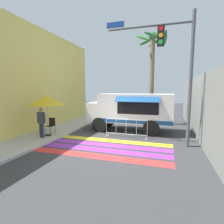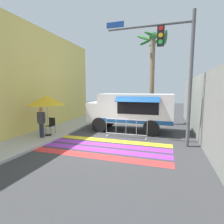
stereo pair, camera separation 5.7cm
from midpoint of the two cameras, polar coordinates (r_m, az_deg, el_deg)
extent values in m
plane|color=#38383A|center=(8.99, -1.65, -10.25)|extent=(60.00, 60.00, 0.00)
cube|color=#B7B5AD|center=(11.57, -25.85, -6.70)|extent=(4.40, 16.00, 0.12)
cube|color=#E5D166|center=(11.40, -27.38, 9.63)|extent=(0.25, 16.00, 6.67)
cube|color=gray|center=(11.26, 26.47, 1.69)|extent=(0.20, 16.00, 3.52)
cube|color=red|center=(7.46, -6.20, -13.98)|extent=(6.40, 0.56, 0.01)
cube|color=purple|center=(8.12, -3.98, -12.17)|extent=(6.40, 0.56, 0.01)
cube|color=purple|center=(8.79, -2.13, -10.63)|extent=(6.40, 0.56, 0.01)
cube|color=yellow|center=(9.48, -0.55, -9.29)|extent=(6.40, 0.56, 0.01)
cube|color=white|center=(11.41, 7.93, 1.33)|extent=(4.61, 2.05, 1.80)
cube|color=white|center=(12.04, -2.97, 0.29)|extent=(1.63, 1.88, 1.22)
cube|color=#1E232D|center=(12.30, -6.31, 1.83)|extent=(0.06, 1.64, 0.46)
cube|color=black|center=(10.33, 8.45, 1.47)|extent=(2.44, 0.03, 0.81)
cube|color=#194C8C|center=(10.09, 8.31, 4.10)|extent=(2.54, 0.43, 0.31)
cube|color=#194C8C|center=(10.50, 6.90, -3.14)|extent=(4.61, 0.01, 0.24)
cylinder|color=black|center=(11.25, -3.99, -4.18)|extent=(0.95, 0.22, 0.95)
cylinder|color=black|center=(12.99, -0.92, -2.63)|extent=(0.95, 0.22, 0.95)
cylinder|color=black|center=(10.51, 12.81, -5.16)|extent=(0.95, 0.22, 0.95)
cylinder|color=black|center=(12.36, 13.57, -3.34)|extent=(0.95, 0.22, 0.95)
cylinder|color=#515456|center=(8.89, 24.43, 9.21)|extent=(0.16, 0.16, 6.21)
cylinder|color=#515456|center=(9.38, 11.92, 25.77)|extent=(3.96, 0.11, 0.11)
cube|color=black|center=(9.15, 15.82, 22.79)|extent=(0.32, 0.28, 0.90)
cylinder|color=red|center=(9.10, 15.86, 24.84)|extent=(0.20, 0.02, 0.20)
cylinder|color=#F2A519|center=(9.02, 15.79, 23.03)|extent=(0.20, 0.02, 0.20)
cylinder|color=green|center=(8.94, 15.72, 21.18)|extent=(0.20, 0.02, 0.20)
cube|color=navy|center=(9.74, 1.22, 26.57)|extent=(0.90, 0.02, 0.28)
cylinder|color=black|center=(10.66, -19.95, -7.04)|extent=(0.36, 0.36, 0.06)
cylinder|color=#B2B2B7|center=(10.45, -20.21, -1.14)|extent=(0.04, 0.04, 2.28)
cone|color=yellow|center=(10.37, -20.42, 3.65)|extent=(2.01, 2.01, 0.53)
cylinder|color=#4C4C51|center=(10.95, -20.79, -5.62)|extent=(0.02, 0.02, 0.46)
cylinder|color=#4C4C51|center=(10.72, -19.13, -5.83)|extent=(0.02, 0.02, 0.46)
cylinder|color=#4C4C51|center=(11.25, -19.54, -5.23)|extent=(0.02, 0.02, 0.46)
cylinder|color=#4C4C51|center=(11.02, -17.91, -5.42)|extent=(0.02, 0.02, 0.46)
cube|color=black|center=(10.93, -19.40, -4.26)|extent=(0.42, 0.42, 0.03)
cube|color=black|center=(11.04, -18.84, -2.88)|extent=(0.42, 0.03, 0.44)
cylinder|color=#2D3347|center=(10.31, -22.12, -5.58)|extent=(0.13, 0.13, 0.77)
cylinder|color=#2D3347|center=(10.22, -21.47, -5.67)|extent=(0.13, 0.13, 0.77)
cube|color=#3F3F47|center=(10.14, -21.98, -1.77)|extent=(0.34, 0.20, 0.63)
cylinder|color=#3F3F47|center=(10.27, -22.94, -1.52)|extent=(0.09, 0.09, 0.53)
cylinder|color=#3F3F47|center=(10.00, -21.02, -1.66)|extent=(0.09, 0.09, 0.53)
sphere|color=tan|center=(10.08, -22.10, 0.77)|extent=(0.22, 0.22, 0.22)
cylinder|color=#B7BABF|center=(9.89, 4.79, -2.51)|extent=(2.37, 0.04, 0.04)
cylinder|color=#B7BABF|center=(10.07, 4.74, -7.23)|extent=(2.37, 0.04, 0.04)
cylinder|color=#B7BABF|center=(10.30, -1.70, -4.48)|extent=(0.02, 0.02, 0.84)
cylinder|color=#B7BABF|center=(10.12, 1.48, -4.69)|extent=(0.02, 0.02, 0.84)
cylinder|color=#B7BABF|center=(9.97, 4.77, -4.89)|extent=(0.02, 0.02, 0.84)
cylinder|color=#B7BABF|center=(9.86, 8.14, -5.08)|extent=(0.02, 0.02, 0.84)
cylinder|color=#B7BABF|center=(9.78, 11.58, -5.25)|extent=(0.02, 0.02, 0.84)
cube|color=#B7BABF|center=(10.42, -1.43, -7.70)|extent=(0.06, 0.44, 0.03)
cube|color=#B7BABF|center=(9.93, 11.20, -8.59)|extent=(0.06, 0.44, 0.03)
cylinder|color=#7A664C|center=(13.99, 12.99, 9.40)|extent=(0.36, 0.36, 6.55)
sphere|color=#2D6B33|center=(14.54, 13.41, 23.01)|extent=(0.60, 0.60, 0.60)
ellipsoid|color=#2D6B33|center=(14.51, 17.18, 22.20)|extent=(0.37, 1.78, 0.79)
ellipsoid|color=#2D6B33|center=(15.06, 14.30, 21.43)|extent=(1.26, 0.58, 0.84)
ellipsoid|color=#2D6B33|center=(15.01, 11.26, 21.61)|extent=(1.13, 1.23, 0.89)
ellipsoid|color=#2D6B33|center=(14.01, 10.17, 22.86)|extent=(1.32, 1.49, 0.89)
ellipsoid|color=#2D6B33|center=(13.76, 13.79, 23.12)|extent=(1.54, 0.53, 0.74)
camera|label=1|loc=(0.03, -89.85, 0.02)|focal=28.00mm
camera|label=2|loc=(0.03, 90.15, -0.02)|focal=28.00mm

